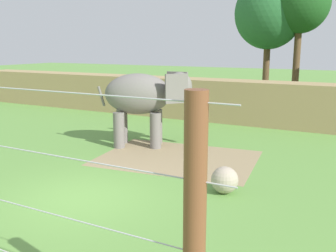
% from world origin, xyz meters
% --- Properties ---
extents(ground_plane, '(120.00, 120.00, 0.00)m').
position_xyz_m(ground_plane, '(0.00, 0.00, 0.00)').
color(ground_plane, '#609342').
extents(dirt_patch, '(5.87, 4.58, 0.01)m').
position_xyz_m(dirt_patch, '(0.60, 4.50, 0.00)').
color(dirt_patch, '#937F5B').
rests_on(dirt_patch, ground).
extents(embankment_wall, '(36.00, 1.80, 2.17)m').
position_xyz_m(embankment_wall, '(0.00, 11.93, 1.09)').
color(embankment_wall, tan).
rests_on(embankment_wall, ground).
extents(elephant, '(3.67, 2.60, 2.94)m').
position_xyz_m(elephant, '(-1.32, 5.52, 1.95)').
color(elephant, slate).
rests_on(elephant, ground).
extents(enrichment_ball, '(0.74, 0.74, 0.74)m').
position_xyz_m(enrichment_ball, '(3.20, 2.15, 0.37)').
color(enrichment_ball, tan).
rests_on(enrichment_ball, ground).
extents(tree_right_of_centre, '(3.72, 3.72, 8.58)m').
position_xyz_m(tree_right_of_centre, '(1.99, 19.13, 6.56)').
color(tree_right_of_centre, brown).
rests_on(tree_right_of_centre, ground).
extents(tree_far_right, '(4.54, 4.54, 8.44)m').
position_xyz_m(tree_far_right, '(-0.02, 19.35, 6.02)').
color(tree_far_right, brown).
rests_on(tree_far_right, ground).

